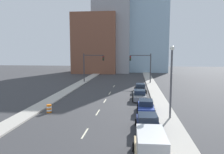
% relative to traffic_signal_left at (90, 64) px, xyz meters
% --- Properties ---
extents(sidewalk_left, '(2.12, 97.57, 0.18)m').
position_rel_traffic_signal_left_xyz_m(sidewalk_left, '(-1.72, 4.58, -4.20)').
color(sidewalk_left, '#ADA89E').
rests_on(sidewalk_left, ground).
extents(sidewalk_right, '(2.12, 97.57, 0.18)m').
position_rel_traffic_signal_left_xyz_m(sidewalk_right, '(13.79, 4.58, -4.20)').
color(sidewalk_right, '#ADA89E').
rests_on(sidewalk_right, ground).
extents(lane_stripe_at_14m, '(0.16, 2.40, 0.01)m').
position_rel_traffic_signal_left_xyz_m(lane_stripe_at_14m, '(6.03, -30.64, -4.29)').
color(lane_stripe_at_14m, beige).
rests_on(lane_stripe_at_14m, ground).
extents(lane_stripe_at_20m, '(0.16, 2.40, 0.01)m').
position_rel_traffic_signal_left_xyz_m(lane_stripe_at_20m, '(6.03, -24.09, -4.29)').
color(lane_stripe_at_20m, beige).
rests_on(lane_stripe_at_20m, ground).
extents(lane_stripe_at_26m, '(0.16, 2.40, 0.01)m').
position_rel_traffic_signal_left_xyz_m(lane_stripe_at_26m, '(6.03, -18.10, -4.29)').
color(lane_stripe_at_26m, beige).
rests_on(lane_stripe_at_26m, ground).
extents(lane_stripe_at_32m, '(0.16, 2.40, 0.01)m').
position_rel_traffic_signal_left_xyz_m(lane_stripe_at_32m, '(6.03, -12.27, -4.29)').
color(lane_stripe_at_32m, beige).
rests_on(lane_stripe_at_32m, ground).
extents(lane_stripe_at_39m, '(0.16, 2.40, 0.01)m').
position_rel_traffic_signal_left_xyz_m(lane_stripe_at_39m, '(6.03, -4.77, -4.29)').
color(lane_stripe_at_39m, beige).
rests_on(lane_stripe_at_39m, ground).
extents(building_brick_left, '(14.00, 16.00, 19.07)m').
position_rel_traffic_signal_left_xyz_m(building_brick_left, '(-2.89, 25.85, 5.24)').
color(building_brick_left, brown).
rests_on(building_brick_left, ground).
extents(building_office_center, '(12.00, 20.00, 31.57)m').
position_rel_traffic_signal_left_xyz_m(building_office_center, '(2.33, 29.85, 11.49)').
color(building_office_center, '#99999E').
rests_on(building_office_center, ground).
extents(building_glass_right, '(13.00, 20.00, 30.16)m').
position_rel_traffic_signal_left_xyz_m(building_glass_right, '(14.52, 33.85, 10.79)').
color(building_glass_right, '#99B7CC').
rests_on(building_glass_right, ground).
extents(traffic_signal_left, '(4.75, 0.35, 6.59)m').
position_rel_traffic_signal_left_xyz_m(traffic_signal_left, '(0.00, 0.00, 0.00)').
color(traffic_signal_left, '#38383D').
rests_on(traffic_signal_left, ground).
extents(traffic_signal_right, '(4.75, 0.35, 6.59)m').
position_rel_traffic_signal_left_xyz_m(traffic_signal_right, '(12.33, 0.00, 0.00)').
color(traffic_signal_right, '#38383D').
rests_on(traffic_signal_right, ground).
extents(traffic_barrel, '(0.56, 0.56, 0.95)m').
position_rel_traffic_signal_left_xyz_m(traffic_barrel, '(0.41, -24.76, -3.82)').
color(traffic_barrel, orange).
rests_on(traffic_barrel, ground).
extents(street_lamp, '(0.44, 0.44, 7.63)m').
position_rel_traffic_signal_left_xyz_m(street_lamp, '(14.00, -25.86, 0.17)').
color(street_lamp, '#4C4C51').
rests_on(street_lamp, ground).
extents(box_truck_tan, '(2.35, 5.37, 2.12)m').
position_rel_traffic_signal_left_xyz_m(box_truck_tan, '(11.36, -35.38, -3.29)').
color(box_truck_tan, tan).
rests_on(box_truck_tan, ground).
extents(sedan_navy, '(2.28, 4.68, 1.51)m').
position_rel_traffic_signal_left_xyz_m(sedan_navy, '(11.49, -29.46, -3.61)').
color(sedan_navy, '#141E47').
rests_on(sedan_navy, ground).
extents(sedan_blue, '(2.13, 4.30, 1.46)m').
position_rel_traffic_signal_left_xyz_m(sedan_blue, '(11.60, -23.38, -3.63)').
color(sedan_blue, navy).
rests_on(sedan_blue, ground).
extents(sedan_gray, '(2.14, 4.42, 1.50)m').
position_rel_traffic_signal_left_xyz_m(sedan_gray, '(10.99, -17.01, -3.61)').
color(sedan_gray, slate).
rests_on(sedan_gray, ground).
extents(sedan_black, '(2.10, 4.27, 1.54)m').
position_rel_traffic_signal_left_xyz_m(sedan_black, '(11.21, -11.05, -3.59)').
color(sedan_black, black).
rests_on(sedan_black, ground).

